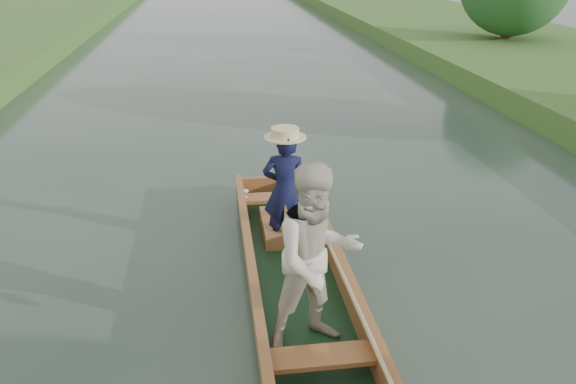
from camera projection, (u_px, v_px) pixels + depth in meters
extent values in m
plane|color=#283D30|center=(295.00, 286.00, 6.57)|extent=(120.00, 120.00, 0.00)
cylinder|color=#47331E|center=(509.00, 24.00, 20.04)|extent=(0.44, 0.44, 2.21)
cube|color=#133218|center=(295.00, 284.00, 6.56)|extent=(1.10, 5.00, 0.08)
cube|color=#9A592F|center=(251.00, 272.00, 6.41)|extent=(0.08, 5.00, 0.32)
cube|color=#9A592F|center=(338.00, 266.00, 6.54)|extent=(0.08, 5.00, 0.32)
cube|color=#9A592F|center=(272.00, 186.00, 8.71)|extent=(1.10, 0.08, 0.32)
cube|color=#9A592F|center=(251.00, 258.00, 6.34)|extent=(0.10, 5.00, 0.04)
cube|color=#9A592F|center=(339.00, 252.00, 6.47)|extent=(0.10, 5.00, 0.04)
cube|color=#9A592F|center=(276.00, 197.00, 8.18)|extent=(0.94, 0.30, 0.05)
cube|color=#9A592F|center=(321.00, 357.00, 5.00)|extent=(0.94, 0.30, 0.05)
imported|color=#111337|center=(285.00, 190.00, 7.02)|extent=(0.62, 0.46, 1.55)
cylinder|color=beige|center=(285.00, 134.00, 6.73)|extent=(0.52, 0.52, 0.12)
imported|color=beige|center=(317.00, 259.00, 5.18)|extent=(1.05, 0.91, 1.86)
cube|color=#A64F35|center=(294.00, 226.00, 7.58)|extent=(0.85, 0.90, 0.22)
sphere|color=tan|center=(316.00, 213.00, 7.43)|extent=(0.20, 0.20, 0.20)
sphere|color=tan|center=(316.00, 203.00, 7.36)|extent=(0.15, 0.15, 0.15)
sphere|color=tan|center=(312.00, 199.00, 7.33)|extent=(0.06, 0.06, 0.06)
sphere|color=tan|center=(321.00, 199.00, 7.35)|extent=(0.06, 0.06, 0.06)
sphere|color=tan|center=(317.00, 206.00, 7.32)|extent=(0.06, 0.06, 0.06)
sphere|color=tan|center=(309.00, 212.00, 7.39)|extent=(0.07, 0.07, 0.07)
sphere|color=tan|center=(323.00, 211.00, 7.42)|extent=(0.07, 0.07, 0.07)
sphere|color=tan|center=(312.00, 220.00, 7.43)|extent=(0.08, 0.08, 0.08)
sphere|color=tan|center=(320.00, 220.00, 7.45)|extent=(0.08, 0.08, 0.08)
cylinder|color=silver|center=(246.00, 197.00, 8.11)|extent=(0.07, 0.07, 0.01)
cylinder|color=silver|center=(246.00, 195.00, 8.09)|extent=(0.01, 0.01, 0.08)
ellipsoid|color=silver|center=(246.00, 191.00, 8.07)|extent=(0.09, 0.09, 0.05)
cylinder|color=tan|center=(343.00, 275.00, 5.95)|extent=(0.04, 4.15, 0.19)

